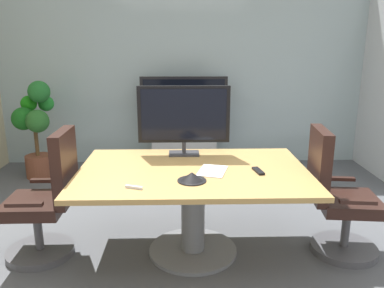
{
  "coord_description": "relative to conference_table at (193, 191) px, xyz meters",
  "views": [
    {
      "loc": [
        0.0,
        -2.75,
        1.78
      ],
      "look_at": [
        0.09,
        0.52,
        0.91
      ],
      "focal_mm": 36.2,
      "sensor_mm": 36.0,
      "label": 1
    }
  ],
  "objects": [
    {
      "name": "ground_plane",
      "position": [
        -0.09,
        -0.27,
        -0.57
      ],
      "size": [
        6.88,
        6.88,
        0.0
      ],
      "primitive_type": "plane",
      "color": "#515459"
    },
    {
      "name": "wall_back_glass_partition",
      "position": [
        -0.09,
        2.67,
        0.79
      ],
      "size": [
        5.35,
        0.1,
        2.71
      ],
      "primitive_type": "cube",
      "color": "#9EB2B7",
      "rests_on": "ground"
    },
    {
      "name": "conference_table",
      "position": [
        0.0,
        0.0,
        0.0
      ],
      "size": [
        1.88,
        1.24,
        0.76
      ],
      "color": "#B2894C",
      "rests_on": "ground"
    },
    {
      "name": "office_chair_left",
      "position": [
        -1.22,
        -0.01,
        -0.11
      ],
      "size": [
        0.6,
        0.57,
        1.09
      ],
      "rotation": [
        0.0,
        0.0,
        -1.56
      ],
      "color": "#4C4C51",
      "rests_on": "ground"
    },
    {
      "name": "office_chair_right",
      "position": [
        1.22,
        -0.03,
        -0.11
      ],
      "size": [
        0.62,
        0.6,
        1.09
      ],
      "rotation": [
        0.0,
        0.0,
        1.46
      ],
      "color": "#4C4C51",
      "rests_on": "ground"
    },
    {
      "name": "tv_monitor",
      "position": [
        -0.07,
        0.45,
        0.55
      ],
      "size": [
        0.84,
        0.18,
        0.64
      ],
      "color": "#333338",
      "rests_on": "conference_table"
    },
    {
      "name": "wall_display_unit",
      "position": [
        -0.06,
        2.32,
        -0.13
      ],
      "size": [
        1.2,
        0.36,
        1.31
      ],
      "color": "#B7BABC",
      "rests_on": "ground"
    },
    {
      "name": "potted_plant",
      "position": [
        -2.0,
        1.96,
        0.14
      ],
      "size": [
        0.5,
        0.57,
        1.29
      ],
      "color": "brown",
      "rests_on": "ground"
    },
    {
      "name": "conference_phone",
      "position": [
        -0.02,
        -0.27,
        0.22
      ],
      "size": [
        0.22,
        0.22,
        0.07
      ],
      "color": "black",
      "rests_on": "conference_table"
    },
    {
      "name": "remote_control",
      "position": [
        0.53,
        -0.08,
        0.2
      ],
      "size": [
        0.08,
        0.18,
        0.02
      ],
      "primitive_type": "cube",
      "rotation": [
        0.0,
        0.0,
        0.18
      ],
      "color": "black",
      "rests_on": "conference_table"
    },
    {
      "name": "whiteboard_marker",
      "position": [
        -0.44,
        -0.42,
        0.2
      ],
      "size": [
        0.13,
        0.06,
        0.02
      ],
      "primitive_type": "cube",
      "rotation": [
        0.0,
        0.0,
        -0.34
      ],
      "color": "silver",
      "rests_on": "conference_table"
    },
    {
      "name": "paper_notepad",
      "position": [
        0.16,
        -0.05,
        0.19
      ],
      "size": [
        0.28,
        0.35,
        0.01
      ],
      "primitive_type": "cube",
      "rotation": [
        0.0,
        0.0,
        -0.27
      ],
      "color": "white",
      "rests_on": "conference_table"
    }
  ]
}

